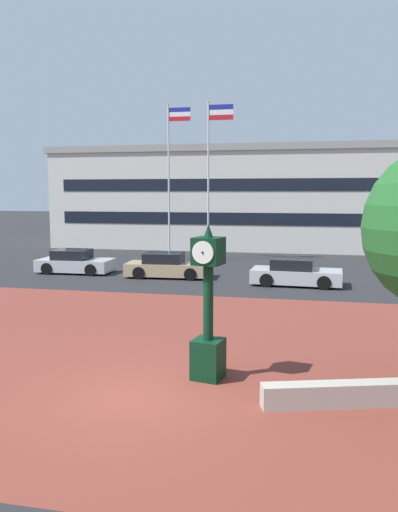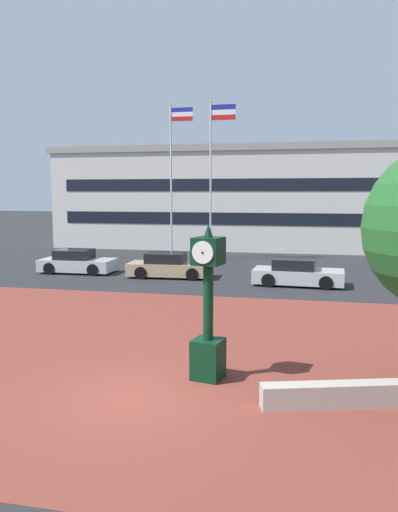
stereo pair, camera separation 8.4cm
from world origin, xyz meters
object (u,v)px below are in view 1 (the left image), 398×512
Objects in this scene: flagpole_secondary at (211,169)px; civic_building at (225,197)px; car_street_near at (75,262)px; car_street_distant at (167,266)px; street_clock at (208,315)px; car_street_mid at (295,273)px; flagpole_primary at (171,172)px.

flagpole_secondary reaches higher than civic_building.
civic_building is at bearing 162.25° from car_street_near.
car_street_distant is at bearing 84.67° from car_street_near.
street_clock is 0.14× the size of civic_building.
car_street_distant is 8.62m from flagpole_secondary.
flagpole_secondary is (-5.54, 7.63, 5.30)m from car_street_mid.
civic_building reaches higher than car_street_distant.
car_street_distant is at bearing -98.86° from flagpole_secondary.
car_street_distant is (5.36, -0.41, -0.00)m from car_street_near.
civic_building is (-4.74, 32.45, 2.41)m from street_clock.
car_street_mid is at bearing 93.76° from street_clock.
flagpole_primary is (-8.17, 7.63, 5.13)m from car_street_mid.
flagpole_primary reaches higher than car_street_distant.
civic_building is (1.69, 11.84, -1.73)m from flagpole_primary.
car_street_near is at bearing -97.31° from car_street_distant.
car_street_mid is at bearing 82.72° from car_street_near.
street_clock is 0.37× the size of flagpole_secondary.
car_street_near is 19.25m from civic_building.
street_clock is 21.98m from flagpole_primary.
car_street_distant is at bearing -76.79° from flagpole_primary.
car_street_distant is 18.86m from civic_building.
car_street_near is (-10.21, 14.30, -0.98)m from street_clock.
car_street_near is at bearing -93.42° from car_street_mid.
civic_building is at bearing 81.89° from flagpole_primary.
civic_building is at bearing -158.70° from car_street_mid.
flagpole_secondary reaches higher than car_street_near.
civic_building is at bearing 109.70° from street_clock.
flagpole_primary is at bearing 180.00° from flagpole_secondary.
car_street_near and car_street_distant have the same top height.
flagpole_primary is (-1.58, 6.72, 5.13)m from car_street_distant.
car_street_near and car_street_mid have the same top height.
car_street_mid is at bearing -54.00° from flagpole_secondary.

